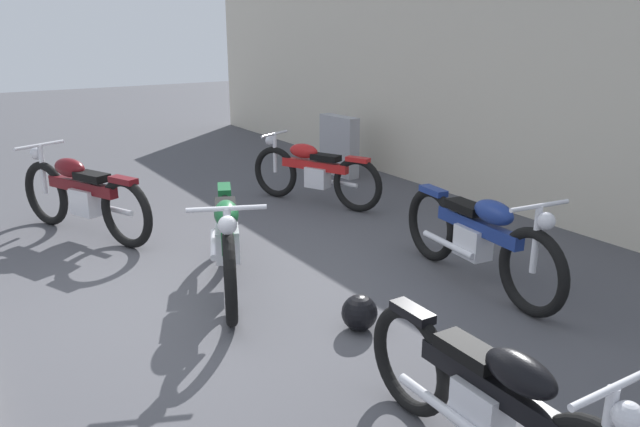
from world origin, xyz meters
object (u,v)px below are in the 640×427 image
(helmet, at_px, (359,313))
(motorcycle_green, at_px, (227,239))
(motorcycle_black, at_px, (492,403))
(motorcycle_maroon, at_px, (82,195))
(motorcycle_red, at_px, (314,172))
(stone_marker, at_px, (339,146))
(motorcycle_blue, at_px, (478,237))

(helmet, relative_size, motorcycle_green, 0.14)
(motorcycle_black, xyz_separation_m, motorcycle_maroon, (-5.25, -0.92, 0.05))
(motorcycle_black, height_order, motorcycle_red, motorcycle_red)
(helmet, bearing_deg, motorcycle_red, 153.69)
(motorcycle_green, height_order, motorcycle_red, motorcycle_green)
(stone_marker, relative_size, motorcycle_maroon, 0.46)
(motorcycle_green, bearing_deg, motorcycle_black, 25.88)
(helmet, relative_size, motorcycle_red, 0.15)
(helmet, xyz_separation_m, motorcycle_black, (1.69, -0.39, 0.29))
(stone_marker, distance_m, motorcycle_green, 4.59)
(stone_marker, distance_m, motorcycle_maroon, 4.22)
(motorcycle_green, relative_size, motorcycle_red, 1.10)
(stone_marker, bearing_deg, motorcycle_red, -45.88)
(helmet, distance_m, motorcycle_blue, 1.48)
(motorcycle_blue, relative_size, motorcycle_green, 1.04)
(motorcycle_red, bearing_deg, motorcycle_blue, 152.41)
(motorcycle_blue, height_order, motorcycle_green, motorcycle_green)
(motorcycle_blue, distance_m, motorcycle_green, 2.30)
(motorcycle_blue, bearing_deg, helmet, -78.13)
(helmet, height_order, motorcycle_blue, motorcycle_blue)
(helmet, distance_m, motorcycle_black, 1.76)
(helmet, distance_m, motorcycle_green, 1.45)
(stone_marker, relative_size, helmet, 3.29)
(motorcycle_green, xyz_separation_m, motorcycle_maroon, (-2.26, -0.77, 0.00))
(motorcycle_blue, height_order, motorcycle_black, motorcycle_blue)
(motorcycle_green, bearing_deg, motorcycle_blue, 82.29)
(stone_marker, xyz_separation_m, motorcycle_green, (3.13, -3.36, 0.00))
(helmet, xyz_separation_m, motorcycle_maroon, (-3.56, -1.30, 0.34))
(motorcycle_green, bearing_deg, stone_marker, 155.90)
(motorcycle_maroon, bearing_deg, stone_marker, -102.00)
(helmet, bearing_deg, stone_marker, 147.45)
(motorcycle_blue, xyz_separation_m, motorcycle_maroon, (-3.43, -2.74, 0.01))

